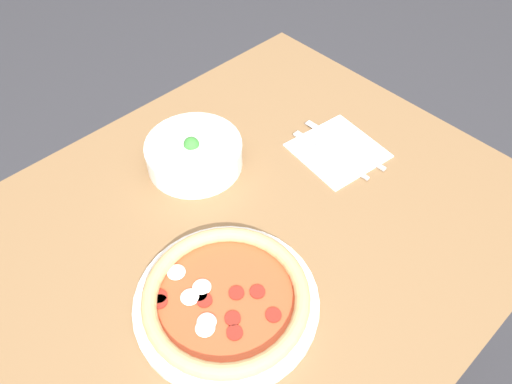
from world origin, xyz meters
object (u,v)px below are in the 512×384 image
bowl (194,152)px  knife (348,147)px  pizza (226,299)px  fork (331,155)px

bowl → knife: (0.27, -0.19, -0.03)m
pizza → fork: size_ratio=1.55×
bowl → fork: 0.29m
pizza → fork: bearing=15.5°
bowl → knife: 0.33m
pizza → knife: (0.44, 0.10, -0.01)m
bowl → knife: size_ratio=0.94×
pizza → knife: bearing=13.0°
bowl → fork: bowl is taller
fork → knife: 0.05m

